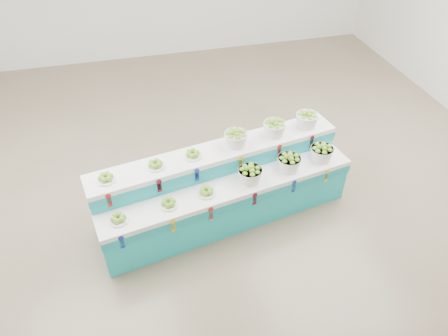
{
  "coord_description": "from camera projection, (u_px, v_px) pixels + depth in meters",
  "views": [
    {
      "loc": [
        -1.2,
        -4.95,
        4.48
      ],
      "look_at": [
        -0.11,
        -0.72,
        0.87
      ],
      "focal_mm": 33.69,
      "sensor_mm": 36.0,
      "label": 1
    }
  ],
  "objects": [
    {
      "name": "plate_lower_left",
      "position": [
        118.0,
        218.0,
        5.09
      ],
      "size": [
        0.28,
        0.28,
        0.1
      ],
      "primitive_type": "cylinder",
      "rotation": [
        0.0,
        0.0,
        0.18
      ],
      "color": "white",
      "rests_on": "display_stand"
    },
    {
      "name": "basket_lower_mid",
      "position": [
        289.0,
        162.0,
        5.82
      ],
      "size": [
        0.38,
        0.38,
        0.24
      ],
      "primitive_type": null,
      "rotation": [
        0.0,
        0.0,
        0.18
      ],
      "color": "silver",
      "rests_on": "display_stand"
    },
    {
      "name": "basket_upper_right",
      "position": [
        307.0,
        119.0,
        6.12
      ],
      "size": [
        0.38,
        0.38,
        0.24
      ],
      "primitive_type": null,
      "rotation": [
        0.0,
        0.0,
        0.18
      ],
      "color": "silver",
      "rests_on": "display_stand"
    },
    {
      "name": "display_stand",
      "position": [
        224.0,
        188.0,
        5.9
      ],
      "size": [
        3.73,
        1.56,
        1.02
      ],
      "primitive_type": null,
      "rotation": [
        0.0,
        0.0,
        0.18
      ],
      "color": "#1DB5BA",
      "rests_on": "ground"
    },
    {
      "name": "plate_upper_right",
      "position": [
        193.0,
        154.0,
        5.59
      ],
      "size": [
        0.28,
        0.28,
        0.1
      ],
      "primitive_type": "cylinder",
      "rotation": [
        0.0,
        0.0,
        0.18
      ],
      "color": "white",
      "rests_on": "display_stand"
    },
    {
      "name": "plate_upper_left",
      "position": [
        106.0,
        177.0,
        5.22
      ],
      "size": [
        0.28,
        0.28,
        0.1
      ],
      "primitive_type": "cylinder",
      "rotation": [
        0.0,
        0.0,
        0.18
      ],
      "color": "white",
      "rests_on": "display_stand"
    },
    {
      "name": "basket_lower_right",
      "position": [
        322.0,
        152.0,
        5.99
      ],
      "size": [
        0.38,
        0.38,
        0.24
      ],
      "primitive_type": null,
      "rotation": [
        0.0,
        0.0,
        0.18
      ],
      "color": "silver",
      "rests_on": "display_stand"
    },
    {
      "name": "ground",
      "position": [
        219.0,
        181.0,
        6.78
      ],
      "size": [
        10.0,
        10.0,
        0.0
      ],
      "primitive_type": "plane",
      "color": "#72634B",
      "rests_on": "ground"
    },
    {
      "name": "plate_upper_mid",
      "position": [
        155.0,
        164.0,
        5.42
      ],
      "size": [
        0.28,
        0.28,
        0.1
      ],
      "primitive_type": "cylinder",
      "rotation": [
        0.0,
        0.0,
        0.18
      ],
      "color": "white",
      "rests_on": "display_stand"
    },
    {
      "name": "basket_upper_mid",
      "position": [
        274.0,
        128.0,
        5.94
      ],
      "size": [
        0.38,
        0.38,
        0.24
      ],
      "primitive_type": null,
      "rotation": [
        0.0,
        0.0,
        0.18
      ],
      "color": "silver",
      "rests_on": "display_stand"
    },
    {
      "name": "basket_upper_left",
      "position": [
        236.0,
        138.0,
        5.75
      ],
      "size": [
        0.38,
        0.38,
        0.24
      ],
      "primitive_type": null,
      "rotation": [
        0.0,
        0.0,
        0.18
      ],
      "color": "silver",
      "rests_on": "display_stand"
    },
    {
      "name": "basket_lower_left",
      "position": [
        250.0,
        174.0,
        5.62
      ],
      "size": [
        0.38,
        0.38,
        0.24
      ],
      "primitive_type": null,
      "rotation": [
        0.0,
        0.0,
        0.18
      ],
      "color": "silver",
      "rests_on": "display_stand"
    },
    {
      "name": "plate_lower_mid",
      "position": [
        169.0,
        203.0,
        5.3
      ],
      "size": [
        0.28,
        0.28,
        0.1
      ],
      "primitive_type": "cylinder",
      "rotation": [
        0.0,
        0.0,
        0.18
      ],
      "color": "white",
      "rests_on": "display_stand"
    },
    {
      "name": "plate_lower_right",
      "position": [
        206.0,
        191.0,
        5.46
      ],
      "size": [
        0.28,
        0.28,
        0.1
      ],
      "primitive_type": "cylinder",
      "rotation": [
        0.0,
        0.0,
        0.18
      ],
      "color": "white",
      "rests_on": "display_stand"
    }
  ]
}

